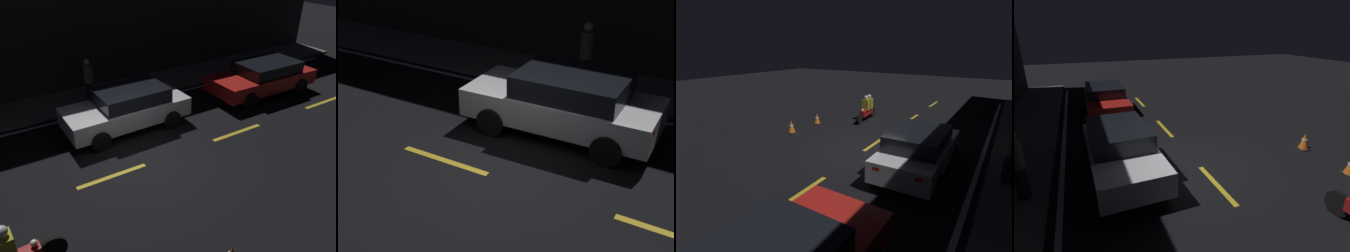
{
  "view_description": "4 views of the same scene",
  "coord_description": "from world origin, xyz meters",
  "views": [
    {
      "loc": [
        -3.4,
        -6.86,
        5.61
      ],
      "look_at": [
        1.04,
        0.42,
        0.78
      ],
      "focal_mm": 35.0,
      "sensor_mm": 36.0,
      "label": 1
    },
    {
      "loc": [
        4.03,
        -6.25,
        4.91
      ],
      "look_at": [
        0.3,
        0.18,
        1.03
      ],
      "focal_mm": 50.0,
      "sensor_mm": 36.0,
      "label": 2
    },
    {
      "loc": [
        8.21,
        4.37,
        3.84
      ],
      "look_at": [
        0.8,
        -0.39,
        1.14
      ],
      "focal_mm": 28.0,
      "sensor_mm": 36.0,
      "label": 3
    },
    {
      "loc": [
        -6.25,
        3.1,
        3.95
      ],
      "look_at": [
        1.3,
        0.09,
        0.89
      ],
      "focal_mm": 28.0,
      "sensor_mm": 36.0,
      "label": 4
    }
  ],
  "objects": [
    {
      "name": "lane_dash_c",
      "position": [
        -1.0,
        0.0,
        0.0
      ],
      "size": [
        2.0,
        0.14,
        0.01
      ],
      "color": "gold",
      "rests_on": "ground"
    },
    {
      "name": "lane_solid_kerb",
      "position": [
        0.0,
        3.87,
        0.0
      ],
      "size": [
        25.2,
        0.14,
        0.01
      ],
      "color": "silver",
      "rests_on": "ground"
    },
    {
      "name": "pedestrian",
      "position": [
        0.09,
        4.65,
        1.0
      ],
      "size": [
        0.34,
        0.34,
        1.75
      ],
      "color": "black",
      "rests_on": "raised_curb"
    },
    {
      "name": "ground_plane",
      "position": [
        0.0,
        0.0,
        0.0
      ],
      "size": [
        56.0,
        56.0,
        0.0
      ],
      "primitive_type": "plane",
      "color": "black"
    },
    {
      "name": "raised_curb",
      "position": [
        0.0,
        5.22,
        0.05
      ],
      "size": [
        28.0,
        2.2,
        0.1
      ],
      "color": "#605B56",
      "rests_on": "ground"
    },
    {
      "name": "sedan_white",
      "position": [
        0.56,
        2.24,
        0.76
      ],
      "size": [
        4.19,
        1.95,
        1.41
      ],
      "rotation": [
        0.0,
        0.0,
        3.17
      ],
      "color": "silver",
      "rests_on": "ground"
    }
  ]
}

